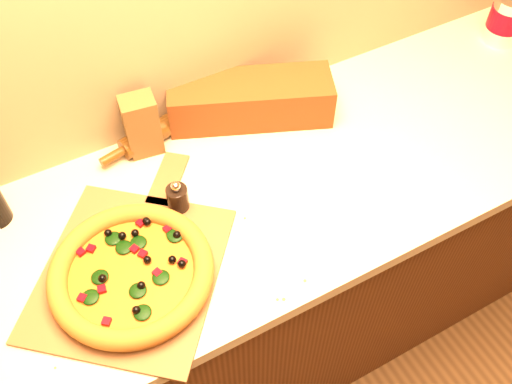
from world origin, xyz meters
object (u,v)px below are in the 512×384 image
(pepper_grinder, at_px, (178,198))
(coffee_canister, at_px, (506,19))
(rolling_pin, at_px, (169,125))
(pizza_peel, at_px, (133,266))
(pizza, at_px, (132,273))

(pepper_grinder, bearing_deg, coffee_canister, 6.53)
(rolling_pin, relative_size, coffee_canister, 2.82)
(rolling_pin, bearing_deg, coffee_canister, -6.23)
(pizza_peel, bearing_deg, coffee_canister, 50.56)
(pepper_grinder, height_order, coffee_canister, coffee_canister)
(pepper_grinder, xyz_separation_m, rolling_pin, (0.08, 0.26, -0.01))
(pizza_peel, distance_m, coffee_canister, 1.38)
(pizza, xyz_separation_m, coffee_canister, (1.37, 0.28, 0.05))
(pepper_grinder, distance_m, rolling_pin, 0.27)
(pizza_peel, bearing_deg, pizza, -68.55)
(pepper_grinder, bearing_deg, pizza_peel, -146.94)
(pizza_peel, distance_m, pizza, 0.05)
(pizza_peel, relative_size, coffee_canister, 3.98)
(coffee_canister, bearing_deg, rolling_pin, 173.77)
(pizza, bearing_deg, rolling_pin, 56.96)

